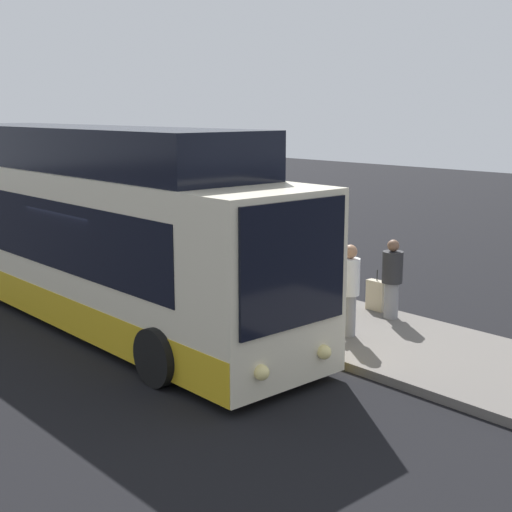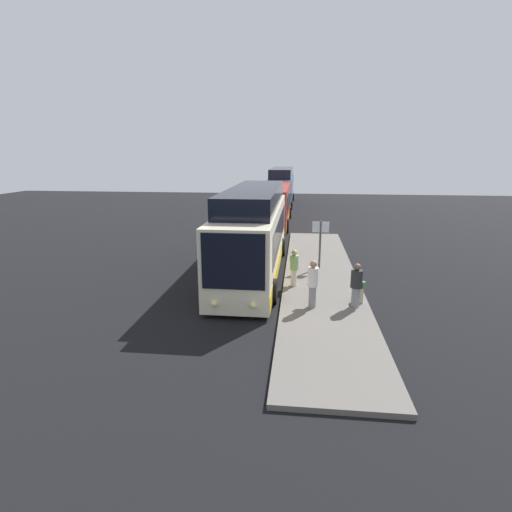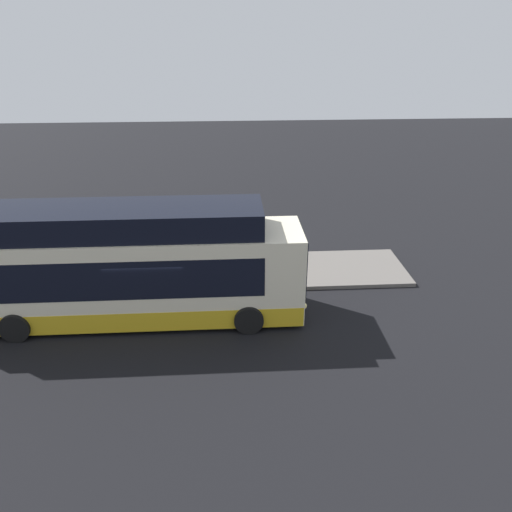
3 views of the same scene
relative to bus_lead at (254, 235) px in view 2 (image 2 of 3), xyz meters
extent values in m
plane|color=black|center=(0.74, -0.05, -1.84)|extent=(80.00, 80.00, 0.00)
cube|color=#605B56|center=(0.74, 3.19, -1.76)|extent=(20.00, 3.29, 0.15)
cube|color=beige|center=(0.10, 0.00, -0.15)|extent=(11.58, 2.45, 3.03)
cube|color=gold|center=(0.10, 0.00, -1.32)|extent=(11.53, 2.47, 0.70)
cube|color=black|center=(-0.19, 0.00, 0.21)|extent=(9.50, 2.48, 1.33)
cube|color=black|center=(5.91, 0.00, 0.29)|extent=(0.06, 2.16, 1.94)
sphere|color=#F9E58C|center=(5.93, 0.67, -1.22)|extent=(0.24, 0.24, 0.24)
sphere|color=#F9E58C|center=(5.93, -0.67, -1.22)|extent=(0.24, 0.24, 0.24)
cylinder|color=black|center=(4.04, 1.22, -1.35)|extent=(0.98, 0.30, 0.98)
cylinder|color=black|center=(4.04, -1.22, -1.35)|extent=(0.98, 0.30, 0.98)
cylinder|color=black|center=(-3.49, 1.22, -1.35)|extent=(0.98, 0.30, 0.98)
cylinder|color=black|center=(-3.49, -1.22, -1.35)|extent=(0.98, 0.30, 0.98)
cube|color=black|center=(-0.36, 0.00, 1.79)|extent=(9.85, 2.25, 0.86)
cube|color=maroon|center=(-13.63, 0.00, -0.21)|extent=(10.31, 2.46, 2.91)
cube|color=orange|center=(-13.63, 0.00, -1.31)|extent=(10.26, 2.48, 0.70)
cube|color=black|center=(-13.89, 0.00, 0.14)|extent=(8.45, 2.49, 1.28)
cube|color=black|center=(-8.46, 0.00, 0.22)|extent=(0.06, 2.16, 1.86)
sphere|color=#F9E58C|center=(-8.44, 0.68, -1.21)|extent=(0.24, 0.24, 0.24)
sphere|color=#F9E58C|center=(-8.44, -0.68, -1.21)|extent=(0.24, 0.24, 0.24)
cylinder|color=black|center=(-10.13, 1.23, -1.33)|extent=(1.02, 0.30, 1.02)
cylinder|color=black|center=(-10.13, -1.23, -1.33)|extent=(1.02, 0.30, 1.02)
cylinder|color=black|center=(-16.83, 1.23, -1.33)|extent=(1.02, 0.30, 1.02)
cylinder|color=black|center=(-16.83, -1.23, -1.33)|extent=(1.02, 0.30, 1.02)
cube|color=#33518C|center=(-26.55, 0.00, -0.26)|extent=(12.14, 2.44, 2.85)
cube|color=black|center=(-26.55, 0.00, -1.33)|extent=(12.08, 2.46, 0.70)
cube|color=black|center=(-26.85, 0.00, 0.09)|extent=(9.95, 2.47, 1.25)
cube|color=black|center=(-20.46, 0.00, 0.16)|extent=(0.06, 2.15, 1.82)
sphere|color=#F9E58C|center=(-20.44, 0.67, -1.23)|extent=(0.24, 0.24, 0.24)
sphere|color=#F9E58C|center=(-20.44, -0.67, -1.23)|extent=(0.24, 0.24, 0.24)
cylinder|color=black|center=(-22.42, 1.22, -1.39)|extent=(0.90, 0.30, 0.90)
cylinder|color=black|center=(-22.42, -1.22, -1.39)|extent=(0.90, 0.30, 0.90)
cylinder|color=black|center=(-30.31, 1.22, -1.39)|extent=(0.90, 0.30, 0.90)
cylinder|color=black|center=(-30.31, -1.22, -1.39)|extent=(0.90, 0.30, 0.90)
cube|color=black|center=(-27.04, 0.00, 1.67)|extent=(10.32, 2.25, 1.00)
cylinder|color=gray|center=(4.70, 2.71, -1.28)|extent=(0.30, 0.30, 0.81)
cylinder|color=silver|center=(4.70, 2.71, -0.52)|extent=(0.42, 0.42, 0.70)
sphere|color=#9E7051|center=(4.70, 2.71, -0.04)|extent=(0.26, 0.26, 0.26)
cube|color=#598C59|center=(4.41, 2.68, -0.83)|extent=(0.17, 0.29, 0.24)
cylinder|color=silver|center=(2.32, 1.99, -1.33)|extent=(0.26, 0.26, 0.71)
cylinder|color=#8CB766|center=(2.32, 1.99, -0.66)|extent=(0.37, 0.37, 0.62)
sphere|color=tan|center=(2.32, 1.99, -0.23)|extent=(0.23, 0.23, 0.23)
cube|color=#598C59|center=(2.04, 1.99, -0.92)|extent=(0.14, 0.28, 0.24)
cylinder|color=gray|center=(4.50, 4.28, -1.31)|extent=(0.42, 0.42, 0.75)
cylinder|color=#262628|center=(4.50, 4.28, -0.60)|extent=(0.60, 0.60, 0.65)
sphere|color=brown|center=(4.50, 4.28, -0.15)|extent=(0.25, 0.25, 0.25)
cube|color=#598C59|center=(4.28, 4.50, -0.88)|extent=(0.30, 0.30, 0.24)
cube|color=beige|center=(3.92, 4.52, -1.36)|extent=(0.45, 0.19, 0.65)
cylinder|color=black|center=(3.92, 4.52, -0.91)|extent=(0.02, 0.02, 0.24)
cylinder|color=#4C4C51|center=(-0.55, 3.18, -0.51)|extent=(0.10, 0.10, 2.35)
cube|color=silver|center=(-0.55, 3.18, 0.36)|extent=(0.04, 0.80, 0.51)
camera|label=1|loc=(13.24, -7.34, 2.56)|focal=50.00mm
camera|label=2|loc=(18.57, 2.18, 3.81)|focal=28.00mm
camera|label=3|loc=(3.39, -15.27, 7.45)|focal=35.00mm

